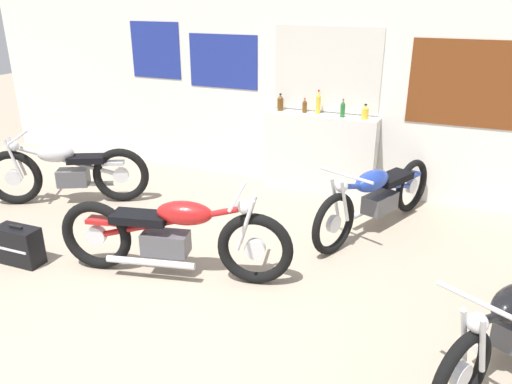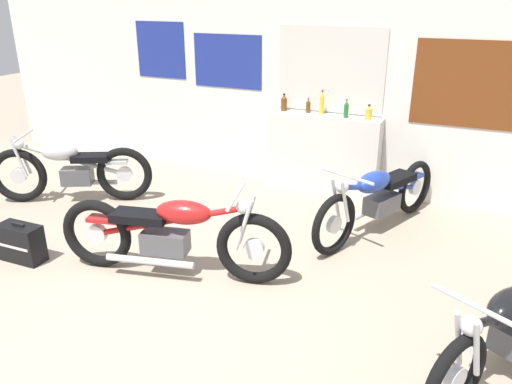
% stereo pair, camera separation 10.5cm
% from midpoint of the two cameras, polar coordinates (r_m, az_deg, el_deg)
% --- Properties ---
extents(ground_plane, '(24.00, 24.00, 0.00)m').
position_cam_midpoint_polar(ground_plane, '(4.28, -13.08, -14.56)').
color(ground_plane, gray).
extents(wall_back, '(10.00, 0.07, 2.80)m').
position_cam_midpoint_polar(wall_back, '(6.76, 5.05, 12.43)').
color(wall_back, silver).
rests_on(wall_back, ground_plane).
extents(sill_counter, '(1.48, 0.28, 1.04)m').
position_cam_midpoint_polar(sill_counter, '(6.66, 8.09, 4.32)').
color(sill_counter, silver).
rests_on(sill_counter, ground_plane).
extents(bottle_leftmost, '(0.08, 0.08, 0.23)m').
position_cam_midpoint_polar(bottle_leftmost, '(6.70, 3.67, 10.10)').
color(bottle_leftmost, '#5B3814').
rests_on(bottle_leftmost, sill_counter).
extents(bottle_left_center, '(0.06, 0.06, 0.19)m').
position_cam_midpoint_polar(bottle_left_center, '(6.61, 6.44, 9.70)').
color(bottle_left_center, '#5B3814').
rests_on(bottle_left_center, sill_counter).
extents(bottle_center, '(0.06, 0.06, 0.31)m').
position_cam_midpoint_polar(bottle_center, '(6.54, 8.00, 9.98)').
color(bottle_center, gold).
rests_on(bottle_center, sill_counter).
extents(bottle_right_center, '(0.06, 0.06, 0.23)m').
position_cam_midpoint_polar(bottle_right_center, '(6.41, 10.73, 9.24)').
color(bottle_right_center, '#23662D').
rests_on(bottle_right_center, sill_counter).
extents(bottle_rightmost, '(0.09, 0.09, 0.19)m').
position_cam_midpoint_polar(bottle_rightmost, '(6.35, 13.22, 8.77)').
color(bottle_rightmost, gold).
rests_on(bottle_rightmost, sill_counter).
extents(motorcycle_blue, '(1.00, 2.05, 0.83)m').
position_cam_midpoint_polar(motorcycle_blue, '(5.66, 14.36, -0.54)').
color(motorcycle_blue, black).
rests_on(motorcycle_blue, ground_plane).
extents(motorcycle_silver, '(1.85, 1.04, 0.88)m').
position_cam_midpoint_polar(motorcycle_silver, '(6.71, -19.95, 2.39)').
color(motorcycle_silver, black).
rests_on(motorcycle_silver, ground_plane).
extents(motorcycle_red, '(2.20, 0.76, 0.87)m').
position_cam_midpoint_polar(motorcycle_red, '(4.68, -8.94, -4.80)').
color(motorcycle_red, black).
rests_on(motorcycle_red, ground_plane).
extents(hard_case_black, '(0.45, 0.22, 0.41)m').
position_cam_midpoint_polar(hard_case_black, '(5.47, -24.74, -5.30)').
color(hard_case_black, black).
rests_on(hard_case_black, ground_plane).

